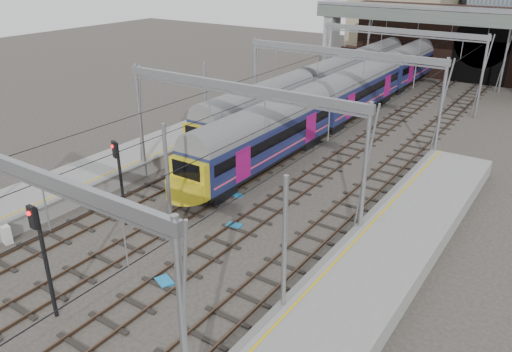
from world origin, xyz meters
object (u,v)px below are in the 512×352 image
Objects in this scene: signal_near_left at (119,174)px; signal_near_centre at (42,250)px; relay_cabinet at (6,235)px; train_main at (387,74)px; train_second at (339,77)px.

signal_near_centre reaches higher than signal_near_left.
signal_near_left reaches higher than relay_cabinet.
train_second is at bearing -136.82° from train_main.
train_main is 42.15m from relay_cabinet.
signal_near_centre is at bearing -42.71° from signal_near_left.
train_main is 63.34× the size of relay_cabinet.
train_second is 8.70× the size of signal_near_centre.
train_main is at bearing 91.57° from signal_near_centre.
signal_near_centre is (1.69, -44.04, 0.87)m from train_main.
relay_cabinet is at bearing -92.72° from train_second.
train_main is at bearing 107.83° from signal_near_left.
relay_cabinet is at bearing 162.03° from signal_near_centre.
signal_near_left is 5.00× the size of relay_cabinet.
relay_cabinet is (-5.80, -41.70, -2.01)m from train_main.
train_main is 12.67× the size of signal_near_left.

